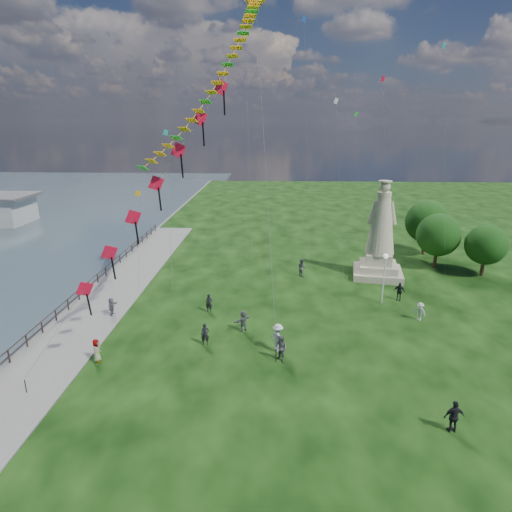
{
  "coord_description": "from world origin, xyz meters",
  "views": [
    {
      "loc": [
        0.33,
        -20.98,
        14.64
      ],
      "look_at": [
        -1.0,
        8.0,
        5.5
      ],
      "focal_mm": 30.0,
      "sensor_mm": 36.0,
      "label": 1
    }
  ],
  "objects_px": {
    "lamppost": "(385,268)",
    "person_8": "(420,312)",
    "person_2": "(278,338)",
    "person_7": "(302,267)",
    "person_9": "(399,291)",
    "person_5": "(112,308)",
    "statue": "(380,241)",
    "person_6": "(209,303)",
    "person_11": "(243,321)",
    "person_0": "(205,334)",
    "person_3": "(454,417)",
    "person_1": "(281,349)",
    "person_10": "(97,350)"
  },
  "relations": [
    {
      "from": "person_2",
      "to": "person_5",
      "type": "distance_m",
      "value": 13.85
    },
    {
      "from": "lamppost",
      "to": "person_2",
      "type": "distance_m",
      "value": 12.32
    },
    {
      "from": "statue",
      "to": "person_11",
      "type": "distance_m",
      "value": 17.66
    },
    {
      "from": "person_8",
      "to": "person_9",
      "type": "bearing_deg",
      "value": 141.24
    },
    {
      "from": "person_2",
      "to": "person_7",
      "type": "relative_size",
      "value": 1.11
    },
    {
      "from": "person_0",
      "to": "person_6",
      "type": "relative_size",
      "value": 1.03
    },
    {
      "from": "lamppost",
      "to": "person_11",
      "type": "height_order",
      "value": "lamppost"
    },
    {
      "from": "person_2",
      "to": "person_10",
      "type": "relative_size",
      "value": 1.27
    },
    {
      "from": "statue",
      "to": "person_6",
      "type": "height_order",
      "value": "statue"
    },
    {
      "from": "person_8",
      "to": "lamppost",
      "type": "bearing_deg",
      "value": 166.53
    },
    {
      "from": "person_0",
      "to": "person_6",
      "type": "xyz_separation_m",
      "value": [
        -0.54,
        5.28,
        -0.03
      ]
    },
    {
      "from": "person_0",
      "to": "person_9",
      "type": "relative_size",
      "value": 0.99
    },
    {
      "from": "person_2",
      "to": "person_7",
      "type": "height_order",
      "value": "person_2"
    },
    {
      "from": "person_0",
      "to": "person_6",
      "type": "height_order",
      "value": "person_0"
    },
    {
      "from": "person_2",
      "to": "person_11",
      "type": "height_order",
      "value": "person_2"
    },
    {
      "from": "person_7",
      "to": "person_9",
      "type": "relative_size",
      "value": 1.1
    },
    {
      "from": "person_6",
      "to": "person_11",
      "type": "xyz_separation_m",
      "value": [
        2.98,
        -3.15,
        0.04
      ]
    },
    {
      "from": "person_3",
      "to": "person_10",
      "type": "distance_m",
      "value": 20.87
    },
    {
      "from": "person_11",
      "to": "person_0",
      "type": "bearing_deg",
      "value": -5.24
    },
    {
      "from": "person_6",
      "to": "lamppost",
      "type": "bearing_deg",
      "value": 17.49
    },
    {
      "from": "person_0",
      "to": "person_8",
      "type": "relative_size",
      "value": 1.07
    },
    {
      "from": "lamppost",
      "to": "person_0",
      "type": "height_order",
      "value": "lamppost"
    },
    {
      "from": "lamppost",
      "to": "person_6",
      "type": "distance_m",
      "value": 14.7
    },
    {
      "from": "person_9",
      "to": "person_6",
      "type": "bearing_deg",
      "value": -147.51
    },
    {
      "from": "statue",
      "to": "person_5",
      "type": "distance_m",
      "value": 25.24
    },
    {
      "from": "lamppost",
      "to": "person_8",
      "type": "distance_m",
      "value": 4.55
    },
    {
      "from": "lamppost",
      "to": "person_5",
      "type": "height_order",
      "value": "lamppost"
    },
    {
      "from": "person_2",
      "to": "lamppost",
      "type": "bearing_deg",
      "value": -80.21
    },
    {
      "from": "person_2",
      "to": "person_11",
      "type": "xyz_separation_m",
      "value": [
        -2.51,
        2.74,
        -0.17
      ]
    },
    {
      "from": "person_0",
      "to": "person_11",
      "type": "bearing_deg",
      "value": 29.51
    },
    {
      "from": "person_8",
      "to": "person_5",
      "type": "bearing_deg",
      "value": -135.54
    },
    {
      "from": "person_5",
      "to": "person_7",
      "type": "relative_size",
      "value": 0.83
    },
    {
      "from": "person_8",
      "to": "person_11",
      "type": "relative_size",
      "value": 0.91
    },
    {
      "from": "person_7",
      "to": "person_11",
      "type": "bearing_deg",
      "value": 120.21
    },
    {
      "from": "person_5",
      "to": "person_6",
      "type": "xyz_separation_m",
      "value": [
        7.5,
        1.13,
        0.04
      ]
    },
    {
      "from": "person_0",
      "to": "person_3",
      "type": "relative_size",
      "value": 0.9
    },
    {
      "from": "person_11",
      "to": "lamppost",
      "type": "bearing_deg",
      "value": 160.08
    },
    {
      "from": "person_10",
      "to": "person_11",
      "type": "bearing_deg",
      "value": -63.81
    },
    {
      "from": "lamppost",
      "to": "person_0",
      "type": "xyz_separation_m",
      "value": [
        -13.76,
        -7.73,
        -2.35
      ]
    },
    {
      "from": "lamppost",
      "to": "person_7",
      "type": "distance_m",
      "value": 9.28
    },
    {
      "from": "person_10",
      "to": "person_5",
      "type": "bearing_deg",
      "value": 11.94
    },
    {
      "from": "person_1",
      "to": "person_10",
      "type": "height_order",
      "value": "person_1"
    },
    {
      "from": "person_3",
      "to": "person_1",
      "type": "bearing_deg",
      "value": -42.06
    },
    {
      "from": "person_2",
      "to": "person_9",
      "type": "xyz_separation_m",
      "value": [
        10.39,
        9.01,
        -0.18
      ]
    },
    {
      "from": "person_2",
      "to": "person_3",
      "type": "height_order",
      "value": "person_2"
    },
    {
      "from": "person_2",
      "to": "person_7",
      "type": "distance_m",
      "value": 14.87
    },
    {
      "from": "person_7",
      "to": "person_5",
      "type": "bearing_deg",
      "value": 85.35
    },
    {
      "from": "person_2",
      "to": "person_9",
      "type": "distance_m",
      "value": 13.75
    },
    {
      "from": "person_6",
      "to": "person_10",
      "type": "bearing_deg",
      "value": -120.14
    },
    {
      "from": "person_10",
      "to": "person_1",
      "type": "bearing_deg",
      "value": -87.97
    }
  ]
}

